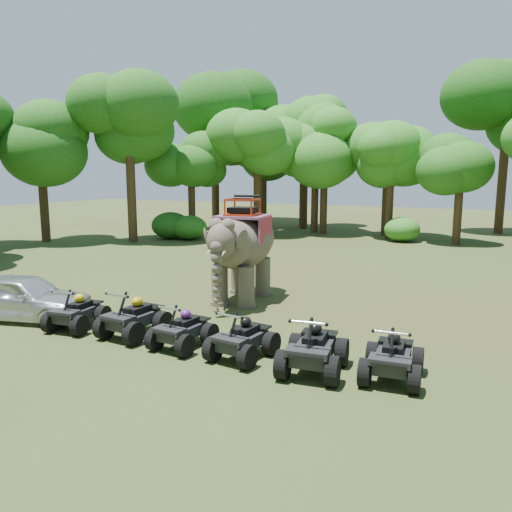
# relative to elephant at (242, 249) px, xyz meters

# --- Properties ---
(ground) EXTENTS (110.00, 110.00, 0.00)m
(ground) POSITION_rel_elephant_xyz_m (1.27, -2.67, -1.85)
(ground) COLOR #47381E
(ground) RESTS_ON ground
(elephant) EXTENTS (2.50, 4.62, 3.69)m
(elephant) POSITION_rel_elephant_xyz_m (0.00, 0.00, 0.00)
(elephant) COLOR brown
(elephant) RESTS_ON ground
(parked_car) EXTENTS (4.50, 2.69, 1.44)m
(parked_car) POSITION_rel_elephant_xyz_m (-4.97, -5.12, -1.13)
(parked_car) COLOR silver
(parked_car) RESTS_ON ground
(atv_0) EXTENTS (1.42, 1.81, 1.24)m
(atv_0) POSITION_rel_elephant_xyz_m (-2.77, -5.10, -1.23)
(atv_0) COLOR black
(atv_0) RESTS_ON ground
(atv_1) EXTENTS (1.44, 1.90, 1.34)m
(atv_1) POSITION_rel_elephant_xyz_m (-0.84, -4.91, -1.18)
(atv_1) COLOR black
(atv_1) RESTS_ON ground
(atv_2) EXTENTS (1.31, 1.72, 1.21)m
(atv_2) POSITION_rel_elephant_xyz_m (0.90, -5.08, -1.24)
(atv_2) COLOR black
(atv_2) RESTS_ON ground
(atv_3) EXTENTS (1.41, 1.81, 1.25)m
(atv_3) POSITION_rel_elephant_xyz_m (2.65, -5.08, -1.22)
(atv_3) COLOR black
(atv_3) RESTS_ON ground
(atv_4) EXTENTS (1.59, 2.02, 1.39)m
(atv_4) POSITION_rel_elephant_xyz_m (4.50, -5.14, -1.15)
(atv_4) COLOR black
(atv_4) RESTS_ON ground
(atv_5) EXTENTS (1.40, 1.83, 1.28)m
(atv_5) POSITION_rel_elephant_xyz_m (6.20, -4.78, -1.21)
(atv_5) COLOR black
(atv_5) RESTS_ON ground
(tree_0) EXTENTS (4.82, 4.82, 6.88)m
(tree_0) POSITION_rel_elephant_xyz_m (1.27, 19.57, 1.59)
(tree_0) COLOR #195114
(tree_0) RESTS_ON ground
(tree_1) EXTENTS (4.88, 4.88, 6.97)m
(tree_1) POSITION_rel_elephant_xyz_m (5.76, 18.30, 1.64)
(tree_1) COLOR #195114
(tree_1) RESTS_ON ground
(tree_22) EXTENTS (6.24, 6.24, 8.91)m
(tree_22) POSITION_rel_elephant_xyz_m (-18.84, 8.00, 2.61)
(tree_22) COLOR #195114
(tree_22) RESTS_ON ground
(tree_23) EXTENTS (6.54, 6.54, 9.34)m
(tree_23) POSITION_rel_elephant_xyz_m (-13.43, 10.27, 2.82)
(tree_23) COLOR #195114
(tree_23) RESTS_ON ground
(tree_24) EXTENTS (4.97, 4.97, 7.10)m
(tree_24) POSITION_rel_elephant_xyz_m (-11.97, 15.11, 1.70)
(tree_24) COLOR #195114
(tree_24) RESTS_ON ground
(tree_25) EXTENTS (6.00, 6.00, 8.57)m
(tree_25) POSITION_rel_elephant_xyz_m (-7.82, 17.42, 2.44)
(tree_25) COLOR #195114
(tree_25) RESTS_ON ground
(tree_26) EXTENTS (5.77, 5.77, 8.24)m
(tree_26) POSITION_rel_elephant_xyz_m (-3.67, 20.16, 2.27)
(tree_26) COLOR #195114
(tree_26) RESTS_ON ground
(tree_27) EXTENTS (7.67, 7.67, 10.95)m
(tree_27) POSITION_rel_elephant_xyz_m (-13.40, 20.90, 3.63)
(tree_27) COLOR #195114
(tree_27) RESTS_ON ground
(tree_29) EXTENTS (7.01, 7.01, 10.01)m
(tree_29) POSITION_rel_elephant_xyz_m (-6.80, 24.13, 3.16)
(tree_29) COLOR #195114
(tree_29) RESTS_ON ground
(tree_30) EXTENTS (7.63, 7.63, 10.90)m
(tree_30) POSITION_rel_elephant_xyz_m (8.14, 25.95, 3.60)
(tree_30) COLOR #195114
(tree_30) RESTS_ON ground
(tree_31) EXTENTS (6.35, 6.35, 9.07)m
(tree_31) POSITION_rel_elephant_xyz_m (-6.19, 22.77, 2.69)
(tree_31) COLOR #195114
(tree_31) RESTS_ON ground
(tree_32) EXTENTS (7.52, 7.52, 10.75)m
(tree_32) POSITION_rel_elephant_xyz_m (-11.99, 26.40, 3.53)
(tree_32) COLOR #195114
(tree_32) RESTS_ON ground
(tree_33) EXTENTS (5.89, 5.89, 8.41)m
(tree_33) POSITION_rel_elephant_xyz_m (0.70, 21.15, 2.36)
(tree_33) COLOR #195114
(tree_33) RESTS_ON ground
(tree_35) EXTENTS (6.05, 6.05, 8.64)m
(tree_35) POSITION_rel_elephant_xyz_m (-9.84, 22.80, 2.47)
(tree_35) COLOR #195114
(tree_35) RESTS_ON ground
(tree_38) EXTENTS (5.77, 5.77, 8.25)m
(tree_38) POSITION_rel_elephant_xyz_m (-4.51, 20.59, 2.28)
(tree_38) COLOR #195114
(tree_38) RESTS_ON ground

